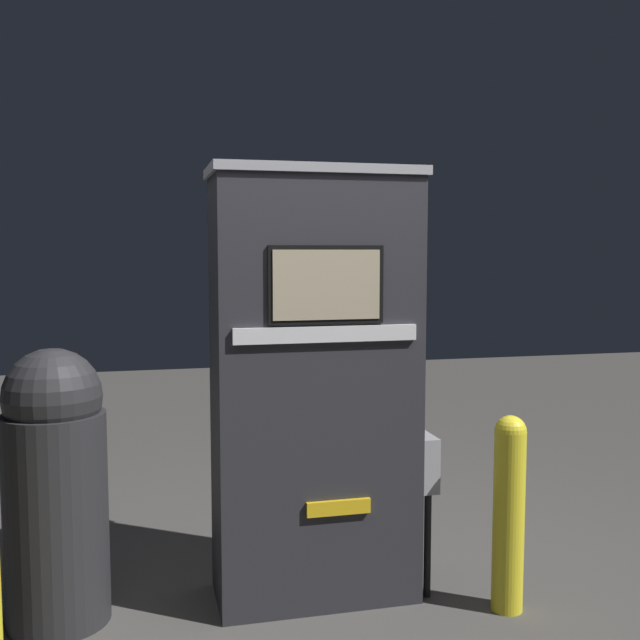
{
  "coord_description": "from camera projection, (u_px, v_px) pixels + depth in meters",
  "views": [
    {
      "loc": [
        -0.76,
        -2.99,
        1.56
      ],
      "look_at": [
        0.0,
        0.11,
        1.27
      ],
      "focal_mm": 42.0,
      "sensor_mm": 36.0,
      "label": 1
    }
  ],
  "objects": [
    {
      "name": "trash_bin",
      "position": [
        55.0,
        484.0,
        3.11
      ],
      "size": [
        0.42,
        0.42,
        1.16
      ],
      "color": "#232326",
      "rests_on": "ground_plane"
    },
    {
      "name": "ground_plane",
      "position": [
        326.0,
        615.0,
        3.21
      ],
      "size": [
        14.0,
        14.0,
        0.0
      ],
      "primitive_type": "plane",
      "color": "#423F3D"
    },
    {
      "name": "gas_pump",
      "position": [
        315.0,
        386.0,
        3.33
      ],
      "size": [
        0.99,
        0.46,
        1.93
      ],
      "color": "#28282D",
      "rests_on": "ground_plane"
    },
    {
      "name": "safety_bollard",
      "position": [
        509.0,
        508.0,
        3.22
      ],
      "size": [
        0.14,
        0.14,
        0.86
      ],
      "color": "yellow",
      "rests_on": "ground_plane"
    }
  ]
}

